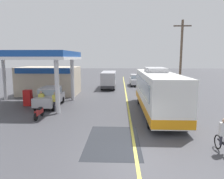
{
  "coord_description": "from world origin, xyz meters",
  "views": [
    {
      "loc": [
        -0.76,
        -8.93,
        4.53
      ],
      "look_at": [
        -1.5,
        10.0,
        1.6
      ],
      "focal_mm": 33.11,
      "sensor_mm": 36.0,
      "label": 1
    }
  ],
  "objects": [
    {
      "name": "utility_pole_roadside",
      "position": [
        5.56,
        13.03,
        4.35
      ],
      "size": [
        1.8,
        0.24,
        8.33
      ],
      "color": "brown",
      "rests_on": "ground"
    },
    {
      "name": "minibus_opposing_lane",
      "position": [
        -2.45,
        21.73,
        1.47
      ],
      "size": [
        2.04,
        6.13,
        2.44
      ],
      "color": "#A5A5AD",
      "rests_on": "ground"
    },
    {
      "name": "wet_puddle_patch",
      "position": [
        -1.12,
        1.83,
        0.0
      ],
      "size": [
        2.88,
        4.75,
        0.01
      ],
      "primitive_type": "cube",
      "color": "#26282D",
      "rests_on": "ground"
    },
    {
      "name": "car_at_pump",
      "position": [
        -7.28,
        9.76,
        1.01
      ],
      "size": [
        1.7,
        4.2,
        1.82
      ],
      "color": "#B2B2B7",
      "rests_on": "ground"
    },
    {
      "name": "pedestrian_near_pump",
      "position": [
        -6.26,
        8.07,
        0.93
      ],
      "size": [
        0.55,
        0.22,
        1.66
      ],
      "color": "#33333F",
      "rests_on": "ground"
    },
    {
      "name": "motorcycle_parked_forecourt",
      "position": [
        -6.84,
        5.92,
        0.44
      ],
      "size": [
        0.55,
        1.8,
        0.92
      ],
      "color": "black",
      "rests_on": "ground"
    },
    {
      "name": "pedestrian_by_shop",
      "position": [
        -7.65,
        8.55,
        0.93
      ],
      "size": [
        0.55,
        0.22,
        1.66
      ],
      "color": "#33333F",
      "rests_on": "ground"
    },
    {
      "name": "gas_station_roadside",
      "position": [
        -9.51,
        14.2,
        2.63
      ],
      "size": [
        9.1,
        11.95,
        5.1
      ],
      "color": "#194799",
      "rests_on": "ground"
    },
    {
      "name": "lane_divider_stripe",
      "position": [
        0.0,
        15.0,
        0.0
      ],
      "size": [
        0.16,
        50.0,
        0.01
      ],
      "primitive_type": "cube",
      "color": "#D8CC4C",
      "rests_on": "ground"
    },
    {
      "name": "ground",
      "position": [
        0.0,
        20.0,
        0.0
      ],
      "size": [
        120.0,
        120.0,
        0.0
      ],
      "primitive_type": "plane",
      "color": "#424247"
    },
    {
      "name": "cyclist_on_shoulder",
      "position": [
        4.15,
        0.57,
        0.78
      ],
      "size": [
        0.34,
        1.82,
        1.72
      ],
      "color": "black",
      "rests_on": "ground"
    },
    {
      "name": "coach_bus_main",
      "position": [
        2.27,
        7.86,
        1.72
      ],
      "size": [
        2.6,
        11.04,
        3.69
      ],
      "color": "white",
      "rests_on": "ground"
    },
    {
      "name": "car_trailing_behind_bus",
      "position": [
        1.78,
        24.88,
        1.01
      ],
      "size": [
        1.7,
        4.2,
        1.82
      ],
      "color": "#B2B2B7",
      "rests_on": "ground"
    }
  ]
}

